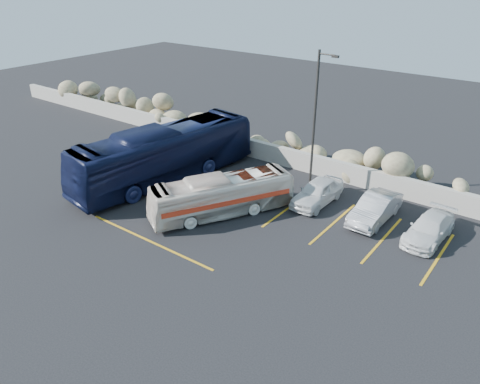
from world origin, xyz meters
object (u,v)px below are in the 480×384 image
Objects in this scene: vintage_bus at (222,196)px; car_c at (429,229)px; lamppost at (315,120)px; car_a at (317,192)px; car_b at (375,209)px; tour_coach at (165,154)px.

vintage_bus reaches higher than car_c.
lamppost is 3.89m from car_a.
lamppost is 5.66m from car_b.
car_c is at bearing 51.85° from vintage_bus.
car_b is (12.14, 2.81, -0.99)m from tour_coach.
lamppost reaches higher than car_b.
vintage_bus is at bearing -115.55° from lamppost.
vintage_bus is at bearing -146.66° from car_b.
car_a is (8.86, 2.75, -1.00)m from tour_coach.
lamppost is at bearing 168.88° from car_b.
tour_coach is at bearing -154.55° from lamppost.
lamppost is 0.67× the size of tour_coach.
tour_coach reaches higher than car_b.
car_a is 3.28m from car_b.
car_b is at bearing 2.61° from car_a.
tour_coach is 15.19m from car_c.
lamppost reaches higher than vintage_bus.
lamppost is 2.09× the size of car_c.
tour_coach is 2.95× the size of car_b.
car_b reaches higher than car_c.
lamppost is at bearing 34.39° from tour_coach.
lamppost is 8.05m from car_c.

